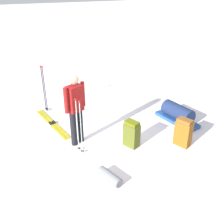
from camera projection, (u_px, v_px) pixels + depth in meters
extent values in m
plane|color=white|center=(112.00, 137.00, 6.36)|extent=(80.00, 80.00, 0.00)
cylinder|color=black|center=(74.00, 129.00, 5.90)|extent=(0.14, 0.14, 0.85)
cylinder|color=black|center=(80.00, 125.00, 6.03)|extent=(0.14, 0.14, 0.85)
cube|color=maroon|center=(75.00, 99.00, 5.63)|extent=(0.34, 0.40, 0.60)
cylinder|color=maroon|center=(66.00, 101.00, 5.46)|extent=(0.09, 0.09, 0.58)
cylinder|color=maroon|center=(83.00, 94.00, 5.77)|extent=(0.09, 0.09, 0.58)
sphere|color=tan|center=(73.00, 80.00, 5.43)|extent=(0.22, 0.22, 0.22)
cube|color=gold|center=(51.00, 124.00, 6.92)|extent=(1.82, 0.43, 0.02)
cube|color=black|center=(50.00, 123.00, 6.91)|extent=(0.15, 0.09, 0.03)
cube|color=gold|center=(54.00, 123.00, 6.97)|extent=(1.82, 0.43, 0.02)
cube|color=black|center=(54.00, 122.00, 6.96)|extent=(0.15, 0.09, 0.03)
cube|color=brown|center=(183.00, 134.00, 5.94)|extent=(0.42, 0.34, 0.60)
cube|color=brown|center=(185.00, 121.00, 5.78)|extent=(0.38, 0.30, 0.08)
cube|color=#4D551A|center=(132.00, 135.00, 5.92)|extent=(0.41, 0.34, 0.56)
cube|color=#545A0F|center=(132.00, 123.00, 5.77)|extent=(0.37, 0.31, 0.08)
cylinder|color=black|center=(45.00, 90.00, 7.32)|extent=(0.02, 0.02, 1.31)
sphere|color=#A51919|center=(42.00, 67.00, 7.01)|extent=(0.05, 0.05, 0.05)
cylinder|color=black|center=(47.00, 109.00, 7.59)|extent=(0.07, 0.07, 0.01)
cylinder|color=black|center=(44.00, 90.00, 7.38)|extent=(0.02, 0.02, 1.31)
sphere|color=#A51919|center=(41.00, 66.00, 7.06)|extent=(0.05, 0.05, 0.05)
cylinder|color=black|center=(46.00, 108.00, 7.65)|extent=(0.07, 0.07, 0.01)
cylinder|color=#A9BCB5|center=(81.00, 129.00, 5.50)|extent=(0.02, 0.02, 1.24)
sphere|color=#A51919|center=(79.00, 102.00, 5.20)|extent=(0.05, 0.05, 0.05)
cylinder|color=black|center=(82.00, 151.00, 5.76)|extent=(0.07, 0.07, 0.01)
cylinder|color=#A9BCB5|center=(77.00, 127.00, 5.59)|extent=(0.02, 0.02, 1.24)
sphere|color=#A51919|center=(76.00, 100.00, 5.29)|extent=(0.05, 0.05, 0.05)
cylinder|color=black|center=(79.00, 148.00, 5.85)|extent=(0.07, 0.07, 0.01)
cube|color=#20478E|center=(177.00, 120.00, 7.05)|extent=(1.31, 0.66, 0.09)
cylinder|color=#19274B|center=(178.00, 112.00, 6.94)|extent=(0.94, 0.55, 0.40)
cylinder|color=slate|center=(110.00, 176.00, 4.97)|extent=(0.58, 0.34, 0.18)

